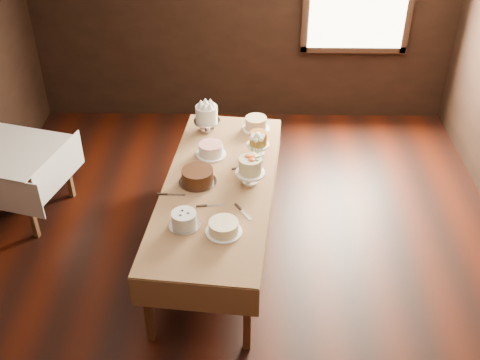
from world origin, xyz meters
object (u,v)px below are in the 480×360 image
(display_table, at_px, (218,189))
(cake_swirl, at_px, (184,220))
(cake_lattice, at_px, (211,150))
(cake_server_b, at_px, (246,215))
(cake_server_d, at_px, (250,166))
(side_table, at_px, (13,157))
(cake_caramel, at_px, (258,145))
(cake_cream, at_px, (224,228))
(flower_vase, at_px, (257,160))
(cake_speckled, at_px, (256,124))
(cake_chocolate, at_px, (198,177))
(cake_meringue, at_px, (207,119))
(cake_flowers, at_px, (250,172))
(cake_server_a, at_px, (216,205))
(cake_server_e, at_px, (177,195))

(display_table, height_order, cake_swirl, cake_swirl)
(cake_lattice, height_order, cake_server_b, cake_lattice)
(cake_swirl, distance_m, cake_server_b, 0.50)
(cake_server_d, bearing_deg, side_table, 156.13)
(cake_caramel, bearing_deg, cake_lattice, -178.08)
(cake_cream, distance_m, flower_vase, 0.96)
(cake_speckled, height_order, flower_vase, cake_speckled)
(cake_chocolate, xyz_separation_m, cake_cream, (0.25, -0.66, -0.01))
(cake_server_b, height_order, flower_vase, flower_vase)
(cake_server_d, bearing_deg, cake_meringue, 106.50)
(cake_flowers, bearing_deg, display_table, -174.52)
(cake_swirl, height_order, cake_server_a, cake_swirl)
(cake_lattice, bearing_deg, cake_server_e, -111.99)
(cake_speckled, height_order, cake_server_b, cake_speckled)
(cake_caramel, bearing_deg, cake_server_b, -96.67)
(cake_swirl, bearing_deg, cake_caramel, 60.77)
(cake_caramel, relative_size, cake_cream, 0.75)
(cake_swirl, distance_m, cake_server_a, 0.36)
(display_table, relative_size, flower_vase, 20.76)
(cake_flowers, bearing_deg, cake_speckled, 86.52)
(cake_meringue, relative_size, cake_flowers, 0.98)
(cake_lattice, xyz_separation_m, cake_chocolate, (-0.09, -0.44, 0.01))
(cake_server_d, bearing_deg, cake_flowers, -105.62)
(cake_lattice, xyz_separation_m, cake_swirl, (-0.15, -1.03, 0.01))
(cake_meringue, relative_size, cake_caramel, 1.11)
(cake_server_a, xyz_separation_m, cake_server_b, (0.24, -0.12, 0.00))
(cake_speckled, xyz_separation_m, cake_server_e, (-0.67, -1.10, -0.06))
(cake_speckled, bearing_deg, cake_chocolate, -118.82)
(cake_caramel, bearing_deg, cake_meringue, 139.10)
(display_table, distance_m, cake_server_d, 0.39)
(flower_vase, bearing_deg, display_table, -138.81)
(cake_swirl, xyz_separation_m, cake_server_b, (0.48, 0.14, -0.06))
(cake_cream, bearing_deg, cake_meringue, 98.22)
(cake_speckled, bearing_deg, cake_server_e, -121.28)
(cake_meringue, relative_size, cake_swirl, 1.00)
(cake_chocolate, distance_m, cake_server_d, 0.51)
(cake_meringue, bearing_deg, cake_caramel, -40.90)
(display_table, height_order, cake_lattice, cake_lattice)
(cake_speckled, distance_m, cake_chocolate, 1.05)
(cake_lattice, bearing_deg, cake_server_b, -69.67)
(side_table, relative_size, cake_cream, 3.18)
(cake_flowers, height_order, cake_cream, cake_flowers)
(cake_caramel, height_order, cake_flowers, cake_flowers)
(cake_lattice, bearing_deg, cake_caramel, 1.92)
(cake_lattice, height_order, cake_server_a, cake_lattice)
(cake_lattice, bearing_deg, display_table, -79.46)
(cake_chocolate, bearing_deg, display_table, -7.34)
(flower_vase, bearing_deg, cake_caramel, 85.78)
(cake_chocolate, distance_m, flower_vase, 0.57)
(cake_speckled, xyz_separation_m, cake_server_a, (-0.33, -1.24, -0.06))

